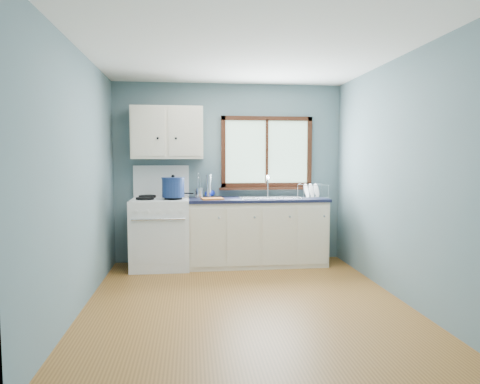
{
  "coord_description": "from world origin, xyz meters",
  "views": [
    {
      "loc": [
        -0.54,
        -4.24,
        1.46
      ],
      "look_at": [
        0.05,
        0.9,
        1.05
      ],
      "focal_mm": 32.0,
      "sensor_mm": 36.0,
      "label": 1
    }
  ],
  "objects": [
    {
      "name": "utensil_crock",
      "position": [
        -0.43,
        1.6,
        0.99
      ],
      "size": [
        0.14,
        0.14,
        0.34
      ],
      "rotation": [
        0.0,
        0.0,
        -0.33
      ],
      "color": "silver",
      "rests_on": "countertop"
    },
    {
      "name": "countertop",
      "position": [
        0.36,
        1.49,
        0.9
      ],
      "size": [
        1.89,
        0.64,
        0.04
      ],
      "primitive_type": "cube",
      "color": "black",
      "rests_on": "base_cabinets"
    },
    {
      "name": "sink",
      "position": [
        0.54,
        1.49,
        0.86
      ],
      "size": [
        0.84,
        0.46,
        0.44
      ],
      "color": "silver",
      "rests_on": "countertop"
    },
    {
      "name": "soap_bottle",
      "position": [
        -0.32,
        1.63,
        1.05
      ],
      "size": [
        0.13,
        0.13,
        0.25
      ],
      "primitive_type": "imported",
      "rotation": [
        0.0,
        0.0,
        -0.42
      ],
      "color": "#0D20AA",
      "rests_on": "countertop"
    },
    {
      "name": "thermos",
      "position": [
        -0.3,
        1.65,
        1.08
      ],
      "size": [
        0.09,
        0.09,
        0.32
      ],
      "primitive_type": "cylinder",
      "rotation": [
        0.0,
        0.0,
        0.3
      ],
      "color": "silver",
      "rests_on": "countertop"
    },
    {
      "name": "dish_towel",
      "position": [
        -0.27,
        1.34,
        0.93
      ],
      "size": [
        0.31,
        0.24,
        0.02
      ],
      "primitive_type": "cube",
      "rotation": [
        0.0,
        0.0,
        0.16
      ],
      "color": "#C46627",
      "rests_on": "countertop"
    },
    {
      "name": "window",
      "position": [
        0.54,
        1.77,
        1.48
      ],
      "size": [
        1.36,
        0.1,
        1.03
      ],
      "color": "#9EC6A8",
      "rests_on": "wall_back"
    },
    {
      "name": "floor",
      "position": [
        0.0,
        0.0,
        -0.01
      ],
      "size": [
        3.2,
        3.6,
        0.02
      ],
      "primitive_type": "cube",
      "color": "#925E28",
      "rests_on": "ground"
    },
    {
      "name": "wall_right",
      "position": [
        1.61,
        0.0,
        1.25
      ],
      "size": [
        0.02,
        3.6,
        2.5
      ],
      "primitive_type": "cube",
      "color": "slate",
      "rests_on": "ground"
    },
    {
      "name": "wall_front",
      "position": [
        0.0,
        -1.81,
        1.25
      ],
      "size": [
        3.2,
        0.02,
        2.5
      ],
      "primitive_type": "cube",
      "color": "slate",
      "rests_on": "ground"
    },
    {
      "name": "gas_range",
      "position": [
        -0.95,
        1.47,
        0.49
      ],
      "size": [
        0.76,
        0.69,
        1.36
      ],
      "color": "white",
      "rests_on": "floor"
    },
    {
      "name": "base_cabinets",
      "position": [
        0.36,
        1.49,
        0.41
      ],
      "size": [
        1.85,
        0.6,
        0.88
      ],
      "color": "beige",
      "rests_on": "floor"
    },
    {
      "name": "stockpot",
      "position": [
        -0.77,
        1.3,
        1.09
      ],
      "size": [
        0.37,
        0.37,
        0.29
      ],
      "rotation": [
        0.0,
        0.0,
        -0.32
      ],
      "color": "navy",
      "rests_on": "gas_range"
    },
    {
      "name": "skillet",
      "position": [
        -0.76,
        1.61,
        0.99
      ],
      "size": [
        0.43,
        0.34,
        0.05
      ],
      "rotation": [
        0.0,
        0.0,
        -0.33
      ],
      "color": "black",
      "rests_on": "gas_range"
    },
    {
      "name": "dish_rack",
      "position": [
        1.12,
        1.49,
        0.97
      ],
      "size": [
        0.38,
        0.3,
        0.19
      ],
      "rotation": [
        0.0,
        0.0,
        0.04
      ],
      "color": "silver",
      "rests_on": "countertop"
    },
    {
      "name": "wall_left",
      "position": [
        -1.61,
        0.0,
        1.25
      ],
      "size": [
        0.02,
        3.6,
        2.5
      ],
      "primitive_type": "cube",
      "color": "slate",
      "rests_on": "ground"
    },
    {
      "name": "ceiling",
      "position": [
        0.0,
        0.0,
        2.51
      ],
      "size": [
        3.2,
        3.6,
        0.02
      ],
      "primitive_type": "cube",
      "color": "white",
      "rests_on": "wall_back"
    },
    {
      "name": "upper_cabinets",
      "position": [
        -0.85,
        1.63,
        1.8
      ],
      "size": [
        0.95,
        0.35,
        0.7
      ],
      "color": "beige",
      "rests_on": "wall_back"
    },
    {
      "name": "wall_back",
      "position": [
        0.0,
        1.81,
        1.25
      ],
      "size": [
        3.2,
        0.02,
        2.5
      ],
      "primitive_type": "cube",
      "color": "slate",
      "rests_on": "ground"
    }
  ]
}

